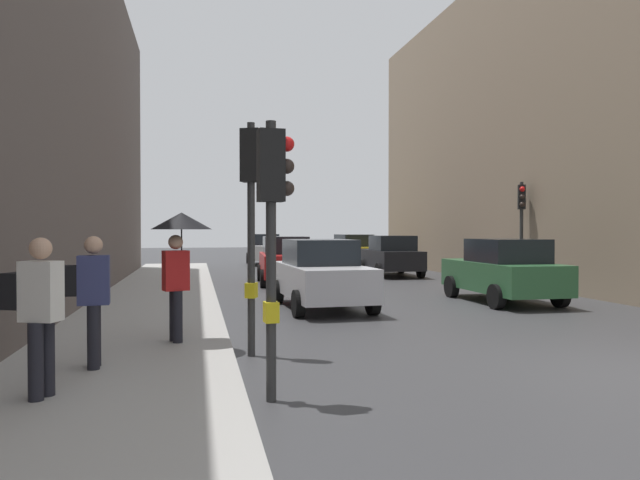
{
  "coord_description": "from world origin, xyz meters",
  "views": [
    {
      "loc": [
        -5.91,
        -7.21,
        2.01
      ],
      "look_at": [
        -1.88,
        11.87,
        1.67
      ],
      "focal_mm": 33.01,
      "sensor_mm": 36.0,
      "label": 1
    }
  ],
  "objects_px": {
    "traffic_light_near_right": "(253,195)",
    "pedestrian_with_grey_backpack": "(90,293)",
    "car_yellow_taxi": "(353,251)",
    "pedestrian_with_umbrella": "(180,240)",
    "car_green_estate": "(503,271)",
    "car_dark_suv": "(391,256)",
    "pedestrian_with_black_backpack": "(37,307)",
    "traffic_light_near_left": "(273,208)",
    "traffic_light_mid_street": "(522,215)",
    "car_silver_hatchback": "(321,274)",
    "car_white_compact": "(264,249)",
    "car_red_sedan": "(286,260)"
  },
  "relations": [
    {
      "from": "traffic_light_near_left",
      "to": "car_silver_hatchback",
      "type": "xyz_separation_m",
      "value": [
        2.25,
        7.84,
        -1.39
      ]
    },
    {
      "from": "traffic_light_near_right",
      "to": "pedestrian_with_grey_backpack",
      "type": "distance_m",
      "value": 2.86
    },
    {
      "from": "traffic_light_near_right",
      "to": "car_dark_suv",
      "type": "relative_size",
      "value": 0.87
    },
    {
      "from": "traffic_light_mid_street",
      "to": "car_dark_suv",
      "type": "height_order",
      "value": "traffic_light_mid_street"
    },
    {
      "from": "traffic_light_mid_street",
      "to": "car_dark_suv",
      "type": "xyz_separation_m",
      "value": [
        -2.63,
        6.1,
        -1.65
      ]
    },
    {
      "from": "car_yellow_taxi",
      "to": "car_green_estate",
      "type": "bearing_deg",
      "value": -89.6
    },
    {
      "from": "traffic_light_near_right",
      "to": "car_red_sedan",
      "type": "xyz_separation_m",
      "value": [
        2.39,
        12.31,
        -1.68
      ]
    },
    {
      "from": "car_dark_suv",
      "to": "pedestrian_with_grey_backpack",
      "type": "bearing_deg",
      "value": -121.1
    },
    {
      "from": "traffic_light_near_left",
      "to": "car_silver_hatchback",
      "type": "relative_size",
      "value": 0.77
    },
    {
      "from": "traffic_light_near_left",
      "to": "pedestrian_with_black_backpack",
      "type": "height_order",
      "value": "traffic_light_near_left"
    },
    {
      "from": "traffic_light_near_left",
      "to": "car_white_compact",
      "type": "relative_size",
      "value": 0.76
    },
    {
      "from": "traffic_light_near_right",
      "to": "car_green_estate",
      "type": "relative_size",
      "value": 0.88
    },
    {
      "from": "car_white_compact",
      "to": "pedestrian_with_grey_backpack",
      "type": "xyz_separation_m",
      "value": [
        -5.27,
        -25.69,
        0.29
      ]
    },
    {
      "from": "car_white_compact",
      "to": "car_silver_hatchback",
      "type": "distance_m",
      "value": 19.35
    },
    {
      "from": "traffic_light_mid_street",
      "to": "car_red_sedan",
      "type": "bearing_deg",
      "value": 156.59
    },
    {
      "from": "traffic_light_near_right",
      "to": "pedestrian_with_umbrella",
      "type": "bearing_deg",
      "value": 150.37
    },
    {
      "from": "car_red_sedan",
      "to": "car_white_compact",
      "type": "height_order",
      "value": "same"
    },
    {
      "from": "car_green_estate",
      "to": "car_silver_hatchback",
      "type": "xyz_separation_m",
      "value": [
        -5.2,
        -0.2,
        0.0
      ]
    },
    {
      "from": "traffic_light_mid_street",
      "to": "pedestrian_with_umbrella",
      "type": "height_order",
      "value": "traffic_light_mid_street"
    },
    {
      "from": "traffic_light_near_left",
      "to": "car_dark_suv",
      "type": "bearing_deg",
      "value": 67.06
    },
    {
      "from": "car_dark_suv",
      "to": "pedestrian_with_grey_backpack",
      "type": "xyz_separation_m",
      "value": [
        -9.71,
        -16.11,
        0.29
      ]
    },
    {
      "from": "car_green_estate",
      "to": "car_yellow_taxi",
      "type": "bearing_deg",
      "value": 90.4
    },
    {
      "from": "car_white_compact",
      "to": "car_dark_suv",
      "type": "height_order",
      "value": "same"
    },
    {
      "from": "car_silver_hatchback",
      "to": "car_green_estate",
      "type": "bearing_deg",
      "value": 2.18
    },
    {
      "from": "traffic_light_near_left",
      "to": "pedestrian_with_umbrella",
      "type": "relative_size",
      "value": 1.53
    },
    {
      "from": "car_green_estate",
      "to": "pedestrian_with_grey_backpack",
      "type": "xyz_separation_m",
      "value": [
        -9.73,
        -6.56,
        0.29
      ]
    },
    {
      "from": "traffic_light_near_left",
      "to": "pedestrian_with_grey_backpack",
      "type": "xyz_separation_m",
      "value": [
        -2.27,
        1.48,
        -1.1
      ]
    },
    {
      "from": "traffic_light_mid_street",
      "to": "pedestrian_with_grey_backpack",
      "type": "bearing_deg",
      "value": -140.95
    },
    {
      "from": "pedestrian_with_umbrella",
      "to": "car_green_estate",
      "type": "bearing_deg",
      "value": 29.54
    },
    {
      "from": "car_red_sedan",
      "to": "pedestrian_with_umbrella",
      "type": "distance_m",
      "value": 12.22
    },
    {
      "from": "car_silver_hatchback",
      "to": "pedestrian_with_umbrella",
      "type": "height_order",
      "value": "pedestrian_with_umbrella"
    },
    {
      "from": "car_white_compact",
      "to": "car_yellow_taxi",
      "type": "relative_size",
      "value": 1.0
    },
    {
      "from": "car_white_compact",
      "to": "pedestrian_with_black_backpack",
      "type": "height_order",
      "value": "pedestrian_with_black_backpack"
    },
    {
      "from": "traffic_light_near_left",
      "to": "car_yellow_taxi",
      "type": "bearing_deg",
      "value": 72.76
    },
    {
      "from": "traffic_light_mid_street",
      "to": "traffic_light_near_right",
      "type": "relative_size",
      "value": 0.99
    },
    {
      "from": "traffic_light_mid_street",
      "to": "car_green_estate",
      "type": "bearing_deg",
      "value": -127.13
    },
    {
      "from": "car_yellow_taxi",
      "to": "pedestrian_with_umbrella",
      "type": "height_order",
      "value": "pedestrian_with_umbrella"
    },
    {
      "from": "car_yellow_taxi",
      "to": "pedestrian_with_grey_backpack",
      "type": "height_order",
      "value": "pedestrian_with_grey_backpack"
    },
    {
      "from": "car_white_compact",
      "to": "pedestrian_with_black_backpack",
      "type": "distance_m",
      "value": 27.64
    },
    {
      "from": "traffic_light_mid_street",
      "to": "car_silver_hatchback",
      "type": "bearing_deg",
      "value": -154.97
    },
    {
      "from": "car_yellow_taxi",
      "to": "pedestrian_with_umbrella",
      "type": "xyz_separation_m",
      "value": [
        -8.49,
        -20.51,
        0.96
      ]
    },
    {
      "from": "car_silver_hatchback",
      "to": "traffic_light_mid_street",
      "type": "bearing_deg",
      "value": 25.03
    },
    {
      "from": "car_yellow_taxi",
      "to": "traffic_light_mid_street",
      "type": "bearing_deg",
      "value": -77.4
    },
    {
      "from": "car_white_compact",
      "to": "pedestrian_with_umbrella",
      "type": "bearing_deg",
      "value": -99.8
    },
    {
      "from": "pedestrian_with_black_backpack",
      "to": "car_silver_hatchback",
      "type": "bearing_deg",
      "value": 57.93
    },
    {
      "from": "traffic_light_near_right",
      "to": "pedestrian_with_grey_backpack",
      "type": "xyz_separation_m",
      "value": [
        -2.27,
        -1.03,
        -1.4
      ]
    },
    {
      "from": "traffic_light_near_left",
      "to": "pedestrian_with_grey_backpack",
      "type": "relative_size",
      "value": 1.85
    },
    {
      "from": "car_red_sedan",
      "to": "car_yellow_taxi",
      "type": "distance_m",
      "value": 10.15
    },
    {
      "from": "pedestrian_with_black_backpack",
      "to": "pedestrian_with_umbrella",
      "type": "bearing_deg",
      "value": 64.65
    },
    {
      "from": "car_white_compact",
      "to": "pedestrian_with_umbrella",
      "type": "relative_size",
      "value": 2.01
    }
  ]
}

